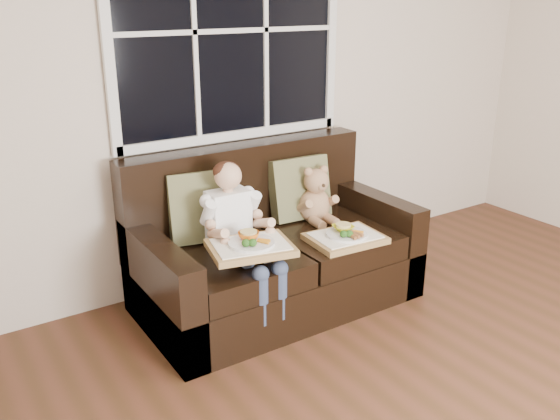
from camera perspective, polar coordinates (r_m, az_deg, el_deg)
window_back at (r=3.84m, az=-4.80°, el=16.82°), size 1.62×0.04×1.37m
loveseat at (r=3.76m, az=-0.83°, el=-4.31°), size 1.70×0.92×0.96m
pillow_left at (r=3.59m, az=-7.34°, el=0.31°), size 0.45×0.28×0.43m
pillow_right at (r=3.92m, az=1.90°, el=2.11°), size 0.42×0.21×0.42m
child at (r=3.40m, az=-4.19°, el=-1.24°), size 0.35×0.59×0.80m
teddy_bear at (r=3.89m, az=3.47°, el=1.11°), size 0.24×0.29×0.39m
tray_left at (r=3.23m, az=-2.86°, el=-3.45°), size 0.51×0.43×0.10m
tray_right at (r=3.61m, az=6.31°, el=-2.57°), size 0.46×0.36×0.10m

